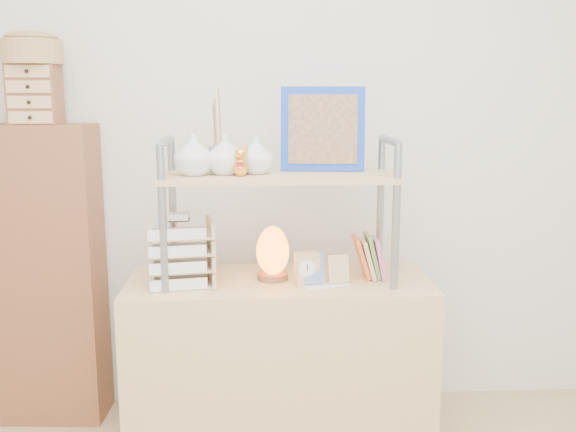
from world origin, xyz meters
name	(u,v)px	position (x,y,z in m)	size (l,w,h in m)	color
room_shell	(291,5)	(0.00, 0.39, 1.69)	(3.42, 3.41, 2.61)	silver
desk	(279,367)	(0.00, 1.20, 0.38)	(1.20, 0.50, 0.75)	tan
cabinet	(50,275)	(-1.02, 1.57, 0.68)	(0.45, 0.24, 1.35)	brown
hutch	(264,169)	(-0.06, 1.21, 1.19)	(0.90, 0.34, 0.76)	gray
letter_tray	(181,256)	(-0.38, 1.15, 0.86)	(0.26, 0.25, 0.28)	tan
salt_lamp	(273,252)	(-0.03, 1.20, 0.86)	(0.14, 0.13, 0.22)	brown
desk_clock	(307,269)	(0.10, 1.11, 0.82)	(0.10, 0.06, 0.13)	tan
postcard_stand	(326,277)	(0.18, 1.10, 0.79)	(0.19, 0.10, 0.13)	white
drawer_chest	(35,94)	(-1.02, 1.55, 1.48)	(0.20, 0.16, 0.25)	brown
woven_basket	(32,52)	(-1.02, 1.55, 1.65)	(0.25, 0.25, 0.10)	olive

